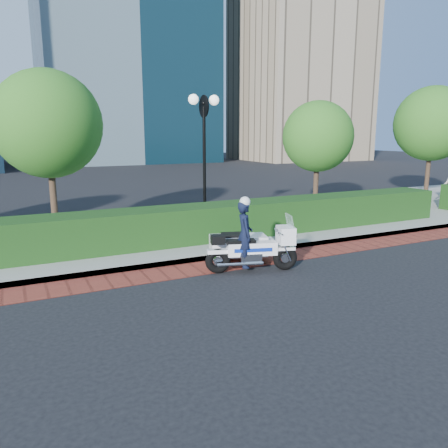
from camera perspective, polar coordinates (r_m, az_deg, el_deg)
name	(u,v)px	position (r m, az deg, el deg)	size (l,w,h in m)	color
ground	(259,283)	(9.56, 4.60, -7.65)	(120.00, 120.00, 0.00)	black
brick_strip	(228,264)	(10.81, 0.53, -5.27)	(60.00, 1.00, 0.01)	maroon
sidewalk	(168,227)	(14.82, -7.29, -0.40)	(60.00, 8.00, 0.15)	gray
hedge_main	(195,223)	(12.50, -3.78, 0.10)	(18.00, 1.20, 1.00)	#173411
lamppost	(204,140)	(14.11, -2.61, 10.88)	(1.02, 0.70, 4.21)	black
tree_b	(48,124)	(14.28, -22.04, 11.97)	(3.20, 3.20, 4.89)	#332319
tree_c	(318,137)	(18.07, 12.16, 11.10)	(2.80, 2.80, 4.30)	#332319
tree_d	(432,124)	(22.67, 25.55, 11.73)	(3.40, 3.40, 5.16)	#332319
tower_right	(301,41)	(57.22, 9.99, 22.47)	(14.00, 12.00, 28.00)	gray
police_motorcycle	(245,243)	(10.40, 2.81, -2.52)	(2.15, 1.86, 1.78)	black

